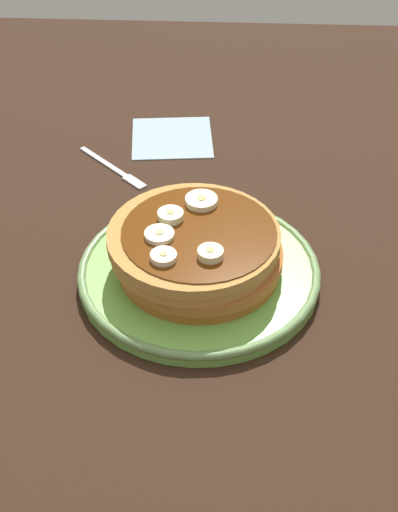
{
  "coord_description": "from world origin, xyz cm",
  "views": [
    {
      "loc": [
        60.3,
        3.13,
        53.55
      ],
      "look_at": [
        0.0,
        0.0,
        3.16
      ],
      "focal_mm": 52.14,
      "sensor_mm": 36.0,
      "label": 1
    }
  ],
  "objects": [
    {
      "name": "fork",
      "position": [
        -20.63,
        -12.0,
        0.25
      ],
      "size": [
        9.72,
        10.05,
        0.5
      ],
      "color": "silver",
      "rests_on": "ground_plane"
    },
    {
      "name": "ground_plane",
      "position": [
        0.0,
        0.0,
        -1.5
      ],
      "size": [
        140.0,
        140.0,
        3.0
      ],
      "primitive_type": "cube",
      "color": "black"
    },
    {
      "name": "pancake_stack",
      "position": [
        -0.26,
        -0.34,
        3.98
      ],
      "size": [
        18.12,
        18.45,
        5.03
      ],
      "color": "#A96123",
      "rests_on": "plate"
    },
    {
      "name": "napkin",
      "position": [
        -29.12,
        -5.27,
        0.15
      ],
      "size": [
        12.07,
        12.07,
        0.3
      ],
      "primitive_type": "cube",
      "rotation": [
        0.0,
        0.0,
        0.1
      ],
      "color": "#99B2BF",
      "rests_on": "ground_plane"
    },
    {
      "name": "banana_slice_0",
      "position": [
        -2.07,
        -3.11,
        6.8
      ],
      "size": [
        2.77,
        2.77,
        1.04
      ],
      "color": "#EEF3B8",
      "rests_on": "pancake_stack"
    },
    {
      "name": "banana_slice_3",
      "position": [
        3.98,
        1.34,
        6.81
      ],
      "size": [
        2.61,
        2.61,
        1.06
      ],
      "color": "#F1EBB4",
      "rests_on": "pancake_stack"
    },
    {
      "name": "plate",
      "position": [
        0.0,
        0.0,
        0.93
      ],
      "size": [
        26.13,
        26.13,
        1.73
      ],
      "color": "#72B74C",
      "rests_on": "ground_plane"
    },
    {
      "name": "banana_slice_1",
      "position": [
        4.59,
        -3.26,
        6.71
      ],
      "size": [
        2.66,
        2.66,
        0.88
      ],
      "color": "#F3E3C2",
      "rests_on": "pancake_stack"
    },
    {
      "name": "banana_slice_2",
      "position": [
        -4.98,
        -0.12,
        6.73
      ],
      "size": [
        3.53,
        3.53,
        0.91
      ],
      "color": "#F7F0C6",
      "rests_on": "pancake_stack"
    },
    {
      "name": "banana_slice_4",
      "position": [
        1.06,
        -4.0,
        6.65
      ],
      "size": [
        3.1,
        3.1,
        0.76
      ],
      "color": "#EDE9C5",
      "rests_on": "pancake_stack"
    }
  ]
}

